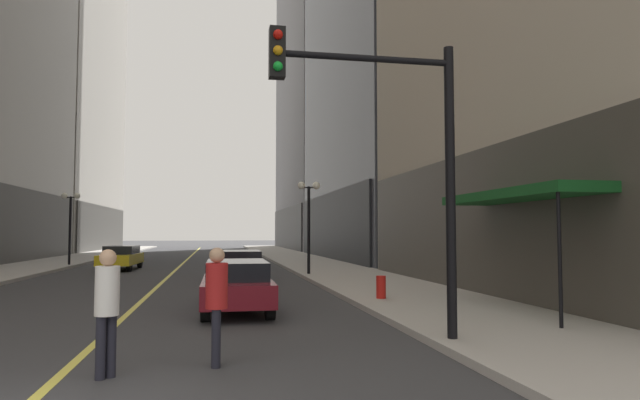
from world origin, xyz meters
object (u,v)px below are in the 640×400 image
Objects in this scene: street_lamp_right_mid at (309,207)px; fire_hydrant_right at (381,290)px; car_red at (239,265)px; car_maroon at (236,284)px; car_yellow at (121,257)px; traffic_light_near_right at (395,139)px; pedestrian_in_red_jacket at (217,296)px; street_lamp_left_far at (70,212)px; pedestrian_in_white_shirt at (107,302)px.

fire_hydrant_right is at bearing -87.07° from street_lamp_right_mid.
street_lamp_right_mid is at bearing 36.44° from car_red.
car_yellow is (-5.71, 17.27, -0.00)m from car_maroon.
car_maroon is 6.59m from traffic_light_near_right.
street_lamp_right_mid is at bearing 92.93° from fire_hydrant_right.
car_maroon is 5.95m from pedestrian_in_red_jacket.
car_yellow reaches higher than fire_hydrant_right.
street_lamp_right_mid is 10.18m from fire_hydrant_right.
fire_hydrant_right is at bearing -62.49° from car_red.
car_red is 0.77× the size of traffic_light_near_right.
car_red is 0.98× the size of street_lamp_left_far.
street_lamp_right_mid is (3.68, 10.54, 2.54)m from car_maroon.
traffic_light_near_right is (3.15, 0.69, 2.67)m from pedestrian_in_red_jacket.
fire_hydrant_right is (4.70, 6.70, -0.67)m from pedestrian_in_red_jacket.
pedestrian_in_red_jacket is 27.55m from street_lamp_left_far.
car_yellow is at bearing 98.82° from pedestrian_in_white_shirt.
street_lamp_right_mid is (12.80, -9.62, 0.00)m from street_lamp_left_far.
traffic_light_near_right is at bearing -104.46° from fire_hydrant_right.
street_lamp_right_mid is (3.31, 2.44, 2.54)m from car_red.
car_maroon is 18.19m from car_yellow.
pedestrian_in_red_jacket is 2.28× the size of fire_hydrant_right.
car_maroon is 4.27m from fire_hydrant_right.
car_yellow is 24.18m from traffic_light_near_right.
traffic_light_near_right is (4.68, 1.10, 2.67)m from pedestrian_in_white_shirt.
car_maroon is at bearing -169.39° from fire_hydrant_right.
car_red is 0.98× the size of street_lamp_right_mid.
traffic_light_near_right is (2.26, -13.32, 3.02)m from car_red.
fire_hydrant_right is (13.30, -19.38, -2.86)m from street_lamp_left_far.
street_lamp_right_mid is at bearing 86.19° from traffic_light_near_right.
car_maroon is at bearing 72.06° from pedestrian_in_white_shirt.
street_lamp_left_far is (-9.49, 12.06, 2.54)m from car_red.
pedestrian_in_red_jacket is at bearing 14.82° from pedestrian_in_white_shirt.
traffic_light_near_right is 7.06× the size of fire_hydrant_right.
street_lamp_left_far is at bearing 114.84° from traffic_light_near_right.
car_maroon is at bearing -109.26° from street_lamp_right_mid.
street_lamp_left_far is at bearing 143.07° from street_lamp_right_mid.
street_lamp_left_far is 1.00× the size of street_lamp_right_mid.
car_maroon reaches higher than fire_hydrant_right.
street_lamp_left_far reaches higher than pedestrian_in_white_shirt.
car_maroon is 1.09× the size of car_red.
pedestrian_in_red_jacket is at bearing -94.96° from car_maroon.
pedestrian_in_white_shirt is at bearing -75.05° from street_lamp_left_far.
traffic_light_near_right is 1.28× the size of street_lamp_right_mid.
traffic_light_near_right is (8.34, -22.50, 3.02)m from car_yellow.
car_red is at bearing 99.62° from traffic_light_near_right.
street_lamp_left_far is at bearing 104.95° from pedestrian_in_white_shirt.
pedestrian_in_white_shirt is 27.50m from street_lamp_left_far.
car_red is 8.25m from fire_hydrant_right.
car_red is at bearing -51.80° from street_lamp_left_far.
traffic_light_near_right is 1.28× the size of street_lamp_left_far.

